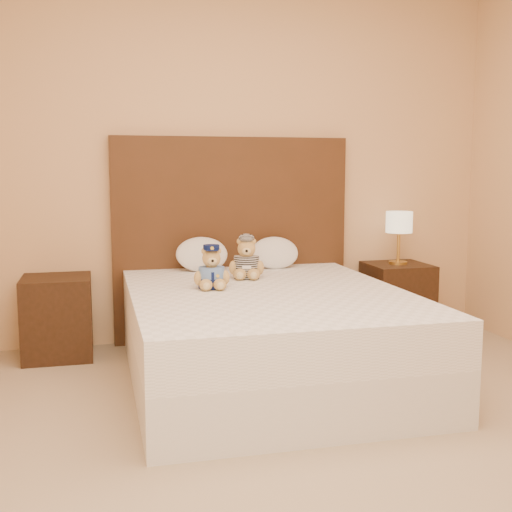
% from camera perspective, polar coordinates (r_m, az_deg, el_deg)
% --- Properties ---
extents(ground, '(4.00, 4.50, 0.00)m').
position_cam_1_polar(ground, '(2.91, 7.43, -18.12)').
color(ground, tan).
rests_on(ground, ground).
extents(room_walls, '(4.04, 4.52, 2.72)m').
position_cam_1_polar(room_walls, '(3.10, 4.79, 17.80)').
color(room_walls, '#E0AF7A').
rests_on(room_walls, ground).
extents(bed, '(1.60, 2.00, 0.55)m').
position_cam_1_polar(bed, '(3.89, 0.98, -7.04)').
color(bed, white).
rests_on(bed, ground).
extents(headboard, '(1.75, 0.08, 1.50)m').
position_cam_1_polar(headboard, '(4.77, -2.16, 1.50)').
color(headboard, '#482815').
rests_on(headboard, ground).
extents(nightstand_left, '(0.45, 0.45, 0.55)m').
position_cam_1_polar(nightstand_left, '(4.55, -17.23, -5.22)').
color(nightstand_left, '#341C10').
rests_on(nightstand_left, ground).
extents(nightstand_right, '(0.45, 0.45, 0.55)m').
position_cam_1_polar(nightstand_right, '(5.05, 12.41, -3.77)').
color(nightstand_right, '#341C10').
rests_on(nightstand_right, ground).
extents(lamp, '(0.20, 0.20, 0.40)m').
position_cam_1_polar(lamp, '(4.97, 12.60, 2.72)').
color(lamp, gold).
rests_on(lamp, nightstand_right).
extents(teddy_police, '(0.24, 0.23, 0.26)m').
position_cam_1_polar(teddy_police, '(3.87, -3.98, -0.98)').
color(teddy_police, '#AE8C43').
rests_on(teddy_police, bed).
extents(teddy_prisoner, '(0.29, 0.28, 0.27)m').
position_cam_1_polar(teddy_prisoner, '(4.23, -0.85, -0.16)').
color(teddy_prisoner, '#AE8C43').
rests_on(teddy_prisoner, bed).
extents(pillow_left, '(0.37, 0.24, 0.26)m').
position_cam_1_polar(pillow_left, '(4.55, -4.84, 0.31)').
color(pillow_left, white).
rests_on(pillow_left, bed).
extents(pillow_right, '(0.35, 0.23, 0.25)m').
position_cam_1_polar(pillow_right, '(4.67, 1.69, 0.43)').
color(pillow_right, white).
rests_on(pillow_right, bed).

